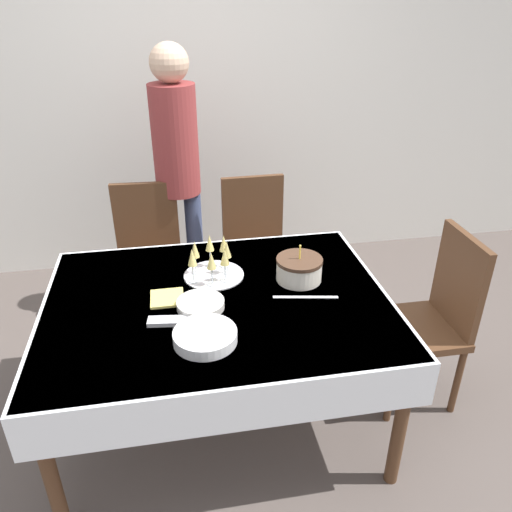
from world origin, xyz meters
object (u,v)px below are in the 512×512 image
Objects in this scene: plate_stack_dessert at (201,304)px; dining_chair_right_end at (433,313)px; birthday_cake at (299,269)px; plate_stack_main at (205,336)px; dining_chair_far_left at (148,254)px; champagne_tray at (212,259)px; person_standing at (177,160)px; dining_chair_far_right at (256,245)px.

dining_chair_right_end is at bearing 2.70° from plate_stack_dessert.
plate_stack_main is (-0.49, -0.41, -0.03)m from birthday_cake.
dining_chair_far_left reaches higher than plate_stack_main.
champagne_tray is 0.29m from plate_stack_dessert.
person_standing reaches higher than dining_chair_right_end.
dining_chair_far_left reaches higher than champagne_tray.
dining_chair_right_end reaches higher than plate_stack_dessert.
dining_chair_far_right is 4.45× the size of plate_stack_dessert.
plate_stack_dessert is (0.00, 0.25, -0.01)m from plate_stack_main.
dining_chair_far_left is 1.71m from dining_chair_right_end.
person_standing reaches higher than plate_stack_dessert.
champagne_tray is at bearing -82.30° from person_standing.
dining_chair_right_end is at bearing -42.40° from person_standing.
champagne_tray is at bearing 72.89° from plate_stack_dessert.
champagne_tray is (0.35, -0.70, 0.30)m from dining_chair_far_left.
dining_chair_far_left is 1.00× the size of dining_chair_far_right.
champagne_tray is 0.94m from person_standing.
dining_chair_far_right is 0.84m from champagne_tray.
champagne_tray is at bearing 80.71° from plate_stack_main.
birthday_cake is at bearing -47.12° from dining_chair_far_left.
dining_chair_far_right is 1.09m from plate_stack_dessert.
plate_stack_main is at bearing -90.22° from plate_stack_dessert.
dining_chair_far_right is at bearing 64.03° from champagne_tray.
person_standing is at bearing 137.60° from dining_chair_right_end.
birthday_cake reaches higher than plate_stack_main.
birthday_cake is 1.05× the size of plate_stack_dessert.
dining_chair_far_right reaches higher than birthday_cake.
dining_chair_right_end is 4.45× the size of plate_stack_dessert.
dining_chair_far_left is 0.55× the size of person_standing.
birthday_cake reaches higher than plate_stack_dessert.
dining_chair_far_left and dining_chair_far_right have the same top height.
dining_chair_right_end is at bearing -32.34° from dining_chair_far_left.
plate_stack_dessert is (-0.49, -0.16, -0.04)m from birthday_cake.
dining_chair_right_end is at bearing -11.09° from champagne_tray.
birthday_cake is at bearing 39.53° from plate_stack_main.
dining_chair_far_left is at bearing 102.11° from plate_stack_main.
champagne_tray reaches higher than plate_stack_main.
dining_chair_right_end is at bearing -8.60° from birthday_cake.
birthday_cake reaches higher than champagne_tray.
champagne_tray is 1.40× the size of plate_stack_dessert.
dining_chair_far_right is 0.86m from birthday_cake.
dining_chair_far_right is at bearing -23.39° from person_standing.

